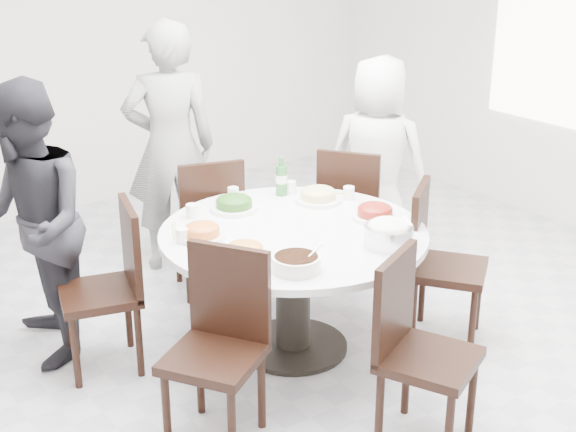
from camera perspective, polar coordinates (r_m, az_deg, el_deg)
floor at (r=4.83m, az=-0.13°, el=-9.13°), size 6.00×6.00×0.01m
wall_back at (r=6.91m, az=-15.27°, el=11.77°), size 6.00×0.01×2.80m
dining_table at (r=4.62m, az=0.37°, el=-5.34°), size 1.50×1.50×0.75m
chair_ne at (r=5.55m, az=4.64°, el=0.36°), size 0.59×0.59×0.95m
chair_n at (r=5.34m, az=-5.80°, el=-0.52°), size 0.53×0.53×0.95m
chair_nw at (r=4.52m, az=-13.28°, el=-5.16°), size 0.52×0.52×0.95m
chair_sw at (r=3.83m, az=-5.33°, el=-9.72°), size 0.58×0.58×0.95m
chair_s at (r=3.86m, az=10.05°, el=-9.73°), size 0.56×0.56×0.95m
chair_se at (r=4.78m, az=11.40°, el=-3.49°), size 0.59×0.59×0.95m
diner_right at (r=5.68m, az=6.36°, el=3.77°), size 0.79×0.88×1.51m
diner_middle at (r=5.62m, az=-8.37°, el=4.83°), size 0.75×0.63×1.76m
diner_left at (r=4.60m, az=-17.85°, el=-0.68°), size 0.76×0.89×1.61m
dish_greens at (r=4.75m, az=-3.85°, el=0.79°), size 0.27×0.27×0.07m
dish_pale at (r=4.89m, az=2.17°, el=1.42°), size 0.28×0.28×0.07m
dish_orange at (r=4.36m, az=-6.13°, el=-1.24°), size 0.25×0.25×0.07m
dish_redbrown at (r=4.64m, az=6.20°, el=0.15°), size 0.26×0.26×0.07m
dish_tofu at (r=4.10m, az=-3.09°, el=-2.68°), size 0.24×0.24×0.06m
rice_bowl at (r=4.28m, az=7.16°, el=-1.41°), size 0.26×0.26×0.11m
soup_bowl at (r=3.97m, az=0.58°, el=-3.37°), size 0.25×0.25×0.08m
beverage_bottle at (r=4.98m, az=-0.47°, el=2.84°), size 0.07×0.07×0.25m
tea_cups at (r=4.92m, az=-4.34°, el=1.54°), size 0.07×0.07×0.08m
chopsticks at (r=4.97m, az=-4.25°, el=1.33°), size 0.24×0.04×0.01m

